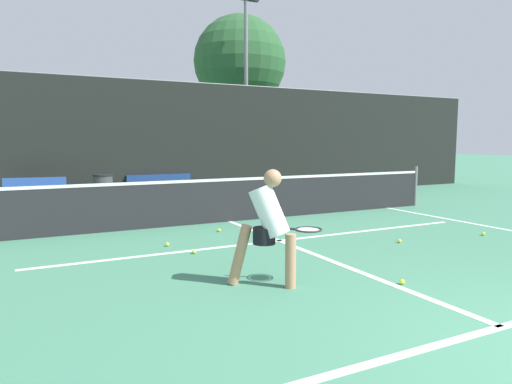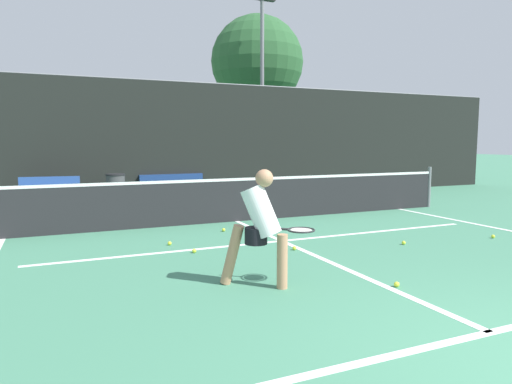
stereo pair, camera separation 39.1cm
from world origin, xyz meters
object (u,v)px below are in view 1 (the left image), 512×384
Objects in this scene: player_practicing at (269,223)px; trash_bin at (103,192)px; parked_car at (143,177)px; courtside_bench at (35,194)px.

player_practicing is 1.58× the size of trash_bin.
player_practicing reaches higher than parked_car.
courtside_bench is (-2.37, 7.57, -0.31)m from player_practicing.
parked_car is at bearing 48.20° from courtside_bench.
courtside_bench is 0.34× the size of parked_car.
player_practicing reaches higher than courtside_bench.
courtside_bench is 1.59m from trash_bin.
parked_car is (3.28, 2.83, 0.09)m from courtside_bench.
player_practicing is at bearing -65.12° from courtside_bench.
trash_bin is at bearing 133.38° from player_practicing.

